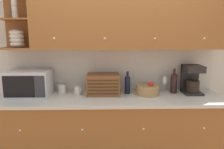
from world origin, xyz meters
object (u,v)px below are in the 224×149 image
storage_canister (62,88)px  bread_box (103,84)px  wine_bottle (127,84)px  second_wine_bottle (174,82)px  mug (78,90)px  microwave (29,83)px  fruit_basket (148,90)px  coffee_maker (192,79)px  wine_glass (165,81)px

storage_canister → bread_box: bearing=-7.2°
wine_bottle → second_wine_bottle: (0.63, 0.01, 0.02)m
mug → microwave: bearing=-176.9°
bread_box → fruit_basket: size_ratio=1.45×
microwave → coffee_maker: 2.13m
storage_canister → microwave: bearing=-164.4°
wine_glass → coffee_maker: (0.35, -0.06, 0.04)m
wine_bottle → second_wine_bottle: bearing=1.3°
coffee_maker → second_wine_bottle: bearing=176.3°
wine_glass → second_wine_bottle: bearing=-21.5°
microwave → mug: microwave is taller
wine_glass → coffee_maker: size_ratio=0.60×
mug → wine_bottle: (0.66, 0.04, 0.08)m
mug → fruit_basket: bearing=-2.2°
coffee_maker → mug: bearing=-178.6°
bread_box → second_wine_bottle: second_wine_bottle is taller
wine_glass → mug: bearing=-175.3°
wine_bottle → storage_canister: bearing=177.4°
microwave → coffee_maker: bearing=1.9°
mug → fruit_basket: fruit_basket is taller
storage_canister → second_wine_bottle: (1.51, -0.02, 0.09)m
mug → bread_box: 0.34m
microwave → bread_box: (0.95, 0.04, -0.03)m
wine_bottle → bread_box: bearing=-174.6°
wine_glass → coffee_maker: coffee_maker is taller
bread_box → wine_bottle: size_ratio=1.41×
second_wine_bottle → coffee_maker: coffee_maker is taller
bread_box → storage_canister: bearing=172.8°
microwave → storage_canister: 0.42m
wine_bottle → coffee_maker: size_ratio=0.79×
wine_bottle → coffee_maker: bearing=-0.1°
fruit_basket → second_wine_bottle: size_ratio=0.87×
storage_canister → coffee_maker: (1.74, -0.04, 0.13)m
bread_box → second_wine_bottle: size_ratio=1.26×
second_wine_bottle → mug: bearing=-177.7°
coffee_maker → storage_canister: bearing=178.7°
bread_box → wine_glass: (0.83, 0.09, 0.02)m
storage_canister → mug: 0.24m
wine_bottle → fruit_basket: bearing=-15.6°
fruit_basket → mug: bearing=177.8°
microwave → mug: 0.63m
coffee_maker → fruit_basket: bearing=-173.3°
fruit_basket → bread_box: bearing=175.9°
bread_box → wine_bottle: wine_bottle is taller
bread_box → second_wine_bottle: 0.95m
microwave → wine_glass: size_ratio=2.34×
fruit_basket → microwave: bearing=179.9°
second_wine_bottle → coffee_maker: (0.23, -0.02, 0.04)m
mug → wine_bottle: size_ratio=0.37×
microwave → wine_glass: bearing=4.2°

